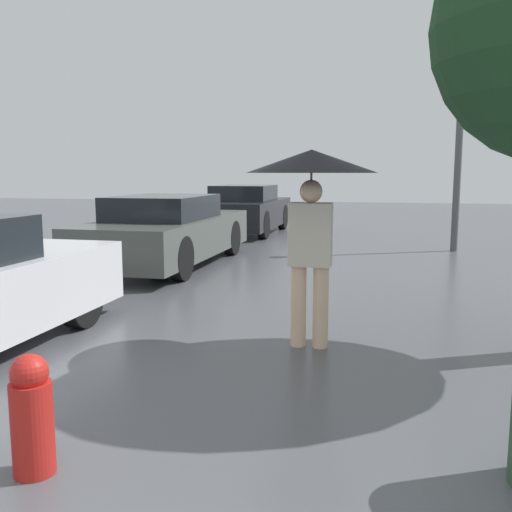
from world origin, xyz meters
The scene contains 5 objects.
pedestrian centered at (-0.10, 4.27, 1.47)m, with size 1.15×1.15×1.77m.
parked_car_middle centered at (-3.11, 8.33, 0.58)m, with size 1.65×4.40×1.19m.
parked_car_farthest centered at (-3.10, 13.63, 0.60)m, with size 1.66×3.94×1.25m.
street_lamp centered at (1.85, 11.30, 2.24)m, with size 0.26×0.26×3.91m.
fire_hydrant centered at (-1.20, 1.73, 0.32)m, with size 0.22×0.22×0.65m.
Camera 1 is at (0.59, -0.74, 1.58)m, focal length 40.00 mm.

